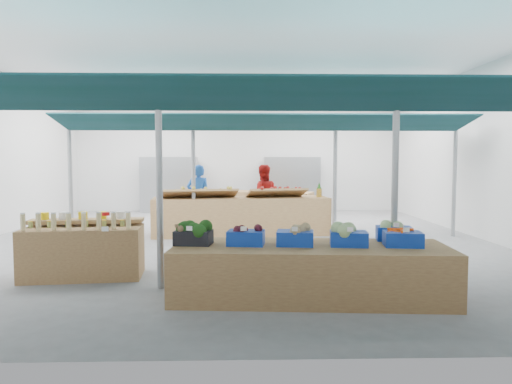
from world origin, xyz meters
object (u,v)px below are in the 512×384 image
bottle_shelf (84,250)px  veg_counter (310,272)px  crate_stack (375,258)px  vendor_right (263,197)px  fruit_counter (241,216)px  vendor_left (198,197)px

bottle_shelf → veg_counter: 3.74m
crate_stack → vendor_right: 5.65m
crate_stack → veg_counter: bearing=-137.3°
bottle_shelf → fruit_counter: bottle_shelf is taller
veg_counter → crate_stack: size_ratio=6.25×
bottle_shelf → veg_counter: bearing=-24.8°
fruit_counter → crate_stack: (2.23, -4.28, -0.18)m
vendor_right → vendor_left: bearing=-5.5°
crate_stack → vendor_right: bearing=106.9°
vendor_right → crate_stack: bearing=101.4°
bottle_shelf → vendor_left: 5.48m
bottle_shelf → vendor_right: (3.14, 5.30, 0.44)m
bottle_shelf → fruit_counter: (2.54, 4.20, 0.03)m
bottle_shelf → vendor_right: bearing=53.7°
crate_stack → vendor_right: size_ratio=0.34×
vendor_right → veg_counter: bearing=88.0°
bottle_shelf → crate_stack: bottle_shelf is taller
bottle_shelf → veg_counter: size_ratio=0.51×
vendor_left → bottle_shelf: bearing=70.3°
bottle_shelf → vendor_left: (1.34, 5.30, 0.44)m
veg_counter → vendor_right: 6.56m
fruit_counter → vendor_left: (-1.20, 1.10, 0.41)m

